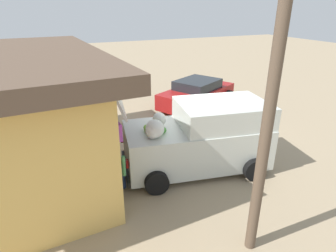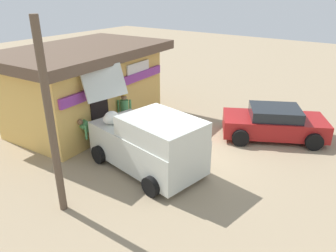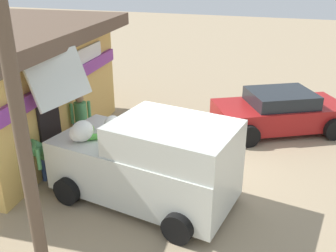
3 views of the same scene
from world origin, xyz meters
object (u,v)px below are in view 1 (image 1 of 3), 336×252
object	(u,v)px
delivery_van	(200,137)
vendor_standing	(98,129)
customer_bending	(114,165)
unloaded_banana_pile	(79,175)
parked_sedan	(197,94)
paint_bucket	(104,123)
storefront_bar	(16,117)

from	to	relation	value
delivery_van	vendor_standing	distance (m)	3.10
customer_bending	unloaded_banana_pile	size ratio (longest dim) A/B	1.49
parked_sedan	vendor_standing	distance (m)	6.06
paint_bucket	storefront_bar	bearing A→B (deg)	133.75
parked_sedan	customer_bending	xyz separation A→B (m)	(-5.08, 5.16, 0.19)
parked_sedan	paint_bucket	bearing A→B (deg)	98.80
storefront_bar	customer_bending	xyz separation A→B (m)	(-1.79, -2.08, -0.96)
paint_bucket	parked_sedan	bearing A→B (deg)	-81.20
paint_bucket	vendor_standing	bearing A→B (deg)	165.29
vendor_standing	paint_bucket	world-z (taller)	vendor_standing
parked_sedan	unloaded_banana_pile	xyz separation A→B (m)	(-4.21, 5.96, -0.40)
parked_sedan	customer_bending	distance (m)	7.24
parked_sedan	storefront_bar	bearing A→B (deg)	114.42
delivery_van	parked_sedan	xyz separation A→B (m)	(4.82, -2.58, -0.36)
storefront_bar	unloaded_banana_pile	xyz separation A→B (m)	(-0.92, -1.29, -1.55)
parked_sedan	unloaded_banana_pile	world-z (taller)	parked_sedan
customer_bending	parked_sedan	bearing A→B (deg)	-45.49
vendor_standing	unloaded_banana_pile	size ratio (longest dim) A/B	1.93
unloaded_banana_pile	delivery_van	bearing A→B (deg)	-100.18
parked_sedan	paint_bucket	world-z (taller)	parked_sedan
unloaded_banana_pile	paint_bucket	size ratio (longest dim) A/B	2.50
delivery_van	customer_bending	xyz separation A→B (m)	(-0.26, 2.59, -0.17)
delivery_van	paint_bucket	xyz separation A→B (m)	(4.11, 1.96, -0.80)
storefront_bar	delivery_van	bearing A→B (deg)	-108.17
customer_bending	paint_bucket	world-z (taller)	customer_bending
storefront_bar	vendor_standing	size ratio (longest dim) A/B	4.36
storefront_bar	customer_bending	world-z (taller)	storefront_bar
storefront_bar	parked_sedan	world-z (taller)	storefront_bar
storefront_bar	delivery_van	world-z (taller)	storefront_bar
vendor_standing	delivery_van	bearing A→B (deg)	-123.00
delivery_van	parked_sedan	bearing A→B (deg)	-28.14
unloaded_banana_pile	paint_bucket	bearing A→B (deg)	-21.94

